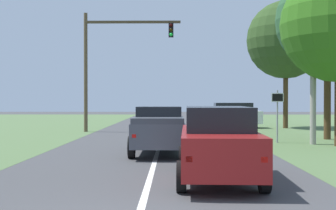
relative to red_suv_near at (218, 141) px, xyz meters
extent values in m
plane|color=#424244|center=(-1.79, 7.06, -1.01)|extent=(120.00, 120.00, 0.00)
cube|color=maroon|center=(0.00, -0.06, -0.18)|extent=(2.02, 5.01, 0.94)
cube|color=black|center=(0.01, 0.19, 0.60)|extent=(1.74, 3.12, 0.61)
cube|color=red|center=(-0.85, -2.48, -0.13)|extent=(0.14, 0.06, 0.12)
cube|color=red|center=(0.68, -2.53, -0.13)|extent=(0.14, 0.06, 0.12)
cylinder|color=black|center=(-0.88, 1.50, -0.65)|extent=(0.25, 0.73, 0.72)
cylinder|color=black|center=(0.98, 1.44, -0.65)|extent=(0.25, 0.73, 0.72)
cylinder|color=black|center=(-0.98, -1.56, -0.65)|extent=(0.25, 0.73, 0.72)
cylinder|color=black|center=(0.88, -1.63, -0.65)|extent=(0.25, 0.73, 0.72)
cube|color=#4C515B|center=(-1.70, 5.71, -0.17)|extent=(1.91, 5.00, 0.87)
cube|color=black|center=(-1.70, 5.46, 0.55)|extent=(1.68, 1.90, 0.57)
cube|color=#41454E|center=(-1.70, 4.17, 0.36)|extent=(1.82, 1.90, 0.20)
cube|color=red|center=(-2.48, 3.25, -0.13)|extent=(0.14, 0.06, 0.12)
cube|color=red|center=(-0.92, 3.25, -0.13)|extent=(0.14, 0.06, 0.12)
cylinder|color=black|center=(-2.66, 7.26, -0.61)|extent=(0.23, 0.80, 0.80)
cylinder|color=black|center=(-0.75, 7.26, -0.61)|extent=(0.23, 0.80, 0.80)
cylinder|color=black|center=(-2.66, 4.16, -0.61)|extent=(0.23, 0.80, 0.80)
cylinder|color=black|center=(-0.75, 4.17, -0.61)|extent=(0.23, 0.80, 0.80)
cylinder|color=brown|center=(-6.93, 17.29, 2.91)|extent=(0.24, 0.24, 7.84)
cube|color=#4C3D2B|center=(-3.79, 17.29, 6.24)|extent=(6.27, 0.16, 0.16)
cube|color=black|center=(-1.29, 17.29, 5.69)|extent=(0.32, 0.28, 0.90)
sphere|color=black|center=(-1.29, 17.14, 5.99)|extent=(0.22, 0.22, 0.22)
sphere|color=black|center=(-1.29, 17.14, 5.69)|extent=(0.22, 0.22, 0.22)
sphere|color=#1ED83F|center=(-1.29, 17.14, 5.39)|extent=(0.22, 0.22, 0.22)
cylinder|color=gray|center=(3.95, 9.95, 0.28)|extent=(0.08, 0.08, 2.57)
cube|color=white|center=(3.95, 9.92, 1.21)|extent=(0.60, 0.03, 0.44)
cube|color=black|center=(3.95, 9.91, 1.21)|extent=(0.52, 0.01, 0.36)
cylinder|color=#4C351E|center=(7.27, 21.22, 1.21)|extent=(0.36, 0.36, 4.43)
sphere|color=#2F4A20|center=(7.27, 21.22, 5.60)|extent=(5.81, 5.81, 5.81)
cube|color=silver|center=(3.13, 21.30, -0.20)|extent=(4.60, 1.89, 0.94)
cube|color=black|center=(3.36, 21.30, 0.58)|extent=(2.77, 1.65, 0.61)
cube|color=red|center=(0.86, 22.04, -0.15)|extent=(0.06, 0.14, 0.12)
cube|color=red|center=(0.87, 20.52, -0.15)|extent=(0.06, 0.14, 0.12)
cylinder|color=black|center=(4.54, 22.24, -0.67)|extent=(0.68, 0.23, 0.68)
cylinder|color=black|center=(4.56, 20.39, -0.67)|extent=(0.68, 0.23, 0.68)
cylinder|color=black|center=(1.70, 22.21, -0.67)|extent=(0.68, 0.23, 0.68)
cylinder|color=black|center=(1.72, 20.36, -0.67)|extent=(0.68, 0.23, 0.68)
cylinder|color=#9E998E|center=(5.44, 9.19, 3.05)|extent=(0.28, 0.28, 8.11)
cylinder|color=#4C351E|center=(7.07, 11.86, 1.16)|extent=(0.36, 0.36, 4.33)
sphere|color=#2C5732|center=(7.07, 11.86, 5.37)|extent=(5.47, 5.47, 5.47)
camera|label=1|loc=(-1.19, -11.38, 1.08)|focal=46.53mm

